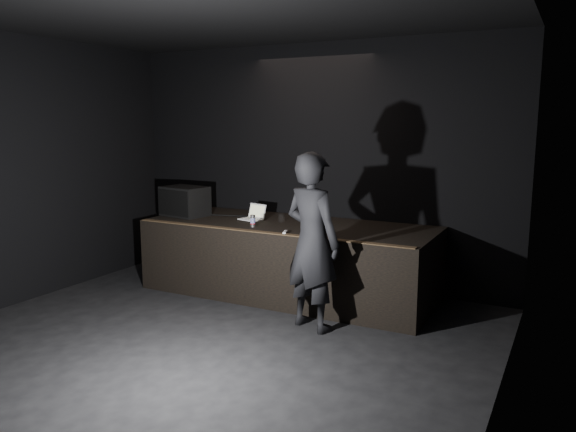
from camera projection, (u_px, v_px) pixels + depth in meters
The scene contains 11 objects.
ground at pixel (161, 368), 5.50m from camera, with size 7.00×7.00×0.00m, color black.
room_walls at pixel (153, 162), 5.16m from camera, with size 6.10×7.10×3.52m.
stage_riser at pixel (289, 259), 7.81m from camera, with size 4.00×1.50×1.00m, color black.
riser_lip at pixel (263, 232), 7.10m from camera, with size 3.92×0.10×0.01m, color brown.
stage_monitor at pixel (184, 201), 8.32m from camera, with size 0.71×0.57×0.43m.
cable at pixel (232, 216), 8.29m from camera, with size 0.02×0.02×0.99m, color black.
laptop at pixel (254, 215), 8.03m from camera, with size 0.37×0.35×0.21m.
beer_can at pixel (253, 221), 7.46m from camera, with size 0.07×0.07×0.16m.
plastic_cup at pixel (281, 218), 7.82m from camera, with size 0.09×0.09×0.11m, color white.
wii_remote at pixel (285, 232), 7.04m from camera, with size 0.04×0.16×0.03m, color white.
person at pixel (312, 242), 6.42m from camera, with size 0.75×0.49×2.06m, color black.
Camera 1 is at (3.49, -4.02, 2.41)m, focal length 35.00 mm.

